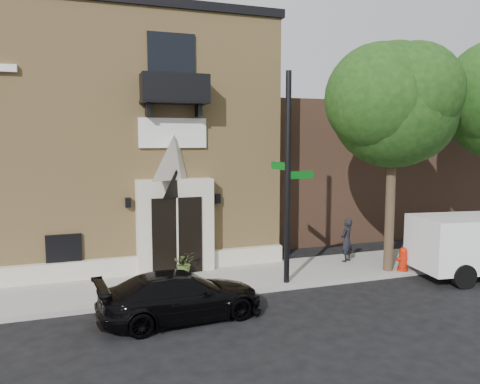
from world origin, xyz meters
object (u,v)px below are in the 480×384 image
object	(u,v)px
black_sedan	(181,296)
street_sign	(288,178)
pedestrian_near	(347,240)
dumpster	(438,246)
fire_hydrant	(403,259)

from	to	relation	value
black_sedan	street_sign	bearing A→B (deg)	-72.79
black_sedan	street_sign	size ratio (longest dim) A/B	0.65
black_sedan	pedestrian_near	xyz separation A→B (m)	(6.94, 3.16, 0.32)
street_sign	dumpster	bearing A→B (deg)	-2.69
street_sign	fire_hydrant	size ratio (longest dim) A/B	7.98
black_sedan	fire_hydrant	world-z (taller)	black_sedan
fire_hydrant	street_sign	bearing A→B (deg)	177.90
street_sign	pedestrian_near	size ratio (longest dim) A/B	4.14
fire_hydrant	black_sedan	bearing A→B (deg)	-170.01
fire_hydrant	pedestrian_near	size ratio (longest dim) A/B	0.52
dumpster	fire_hydrant	bearing A→B (deg)	-157.12
black_sedan	dumpster	distance (m)	10.46
street_sign	dumpster	xyz separation A→B (m)	(6.48, 0.55, -2.77)
black_sedan	pedestrian_near	world-z (taller)	pedestrian_near
black_sedan	fire_hydrant	bearing A→B (deg)	-85.68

